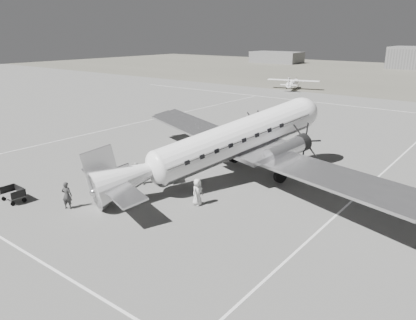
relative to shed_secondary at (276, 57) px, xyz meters
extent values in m
plane|color=slate|center=(55.00, -115.00, -2.00)|extent=(260.00, 260.00, 0.00)
cube|color=white|center=(55.00, -129.00, -1.99)|extent=(60.00, 0.15, 0.01)
cube|color=white|center=(67.00, -115.00, -1.99)|extent=(0.15, 80.00, 0.01)
cube|color=white|center=(37.00, -105.00, -1.99)|extent=(0.15, 60.00, 0.01)
cube|color=white|center=(55.00, -75.00, -1.99)|extent=(90.00, 0.15, 0.01)
cube|color=slate|center=(0.00, 0.00, 0.00)|extent=(18.00, 10.00, 4.00)
imported|color=#2E2E2E|center=(52.86, -124.39, -1.08)|extent=(0.80, 0.72, 1.84)
imported|color=beige|center=(53.27, -118.73, -1.12)|extent=(1.03, 1.08, 1.76)
imported|color=silver|center=(59.13, -118.80, -1.08)|extent=(0.60, 0.91, 1.83)
camera|label=1|loc=(74.83, -137.88, 8.94)|focal=35.00mm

